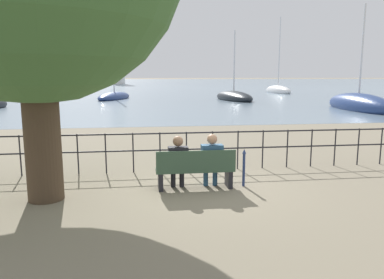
% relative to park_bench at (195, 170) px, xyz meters
% --- Properties ---
extents(ground_plane, '(1000.00, 1000.00, 0.00)m').
position_rel_park_bench_xyz_m(ground_plane, '(0.00, 0.06, -0.43)').
color(ground_plane, '#7A705B').
extents(harbor_water, '(600.00, 300.00, 0.01)m').
position_rel_park_bench_xyz_m(harbor_water, '(0.00, 160.55, -0.43)').
color(harbor_water, slate).
rests_on(harbor_water, ground_plane).
extents(park_bench, '(1.75, 0.45, 0.90)m').
position_rel_park_bench_xyz_m(park_bench, '(0.00, 0.00, 0.00)').
color(park_bench, '#334C38').
rests_on(park_bench, ground_plane).
extents(seated_person_left, '(0.44, 0.35, 1.20)m').
position_rel_park_bench_xyz_m(seated_person_left, '(-0.38, 0.08, 0.24)').
color(seated_person_left, black).
rests_on(seated_person_left, ground_plane).
extents(seated_person_right, '(0.48, 0.35, 1.23)m').
position_rel_park_bench_xyz_m(seated_person_right, '(0.38, 0.07, 0.25)').
color(seated_person_right, navy).
rests_on(seated_person_right, ground_plane).
extents(promenade_railing, '(14.04, 0.04, 1.05)m').
position_rel_park_bench_xyz_m(promenade_railing, '(-0.00, 1.66, 0.26)').
color(promenade_railing, black).
rests_on(promenade_railing, ground_plane).
extents(closed_umbrella, '(0.09, 0.09, 0.87)m').
position_rel_park_bench_xyz_m(closed_umbrella, '(1.13, 0.06, 0.05)').
color(closed_umbrella, navy).
rests_on(closed_umbrella, ground_plane).
extents(sailboat_1, '(3.06, 6.38, 7.88)m').
position_rel_park_bench_xyz_m(sailboat_1, '(-14.11, 38.18, -0.07)').
color(sailboat_1, maroon).
rests_on(sailboat_1, ground_plane).
extents(sailboat_2, '(2.73, 8.66, 8.17)m').
position_rel_park_bench_xyz_m(sailboat_2, '(14.93, 18.06, -0.06)').
color(sailboat_2, navy).
rests_on(sailboat_2, ground_plane).
extents(sailboat_3, '(4.31, 7.99, 9.05)m').
position_rel_park_bench_xyz_m(sailboat_3, '(-4.07, 33.90, -0.17)').
color(sailboat_3, navy).
rests_on(sailboat_3, ground_plane).
extents(sailboat_4, '(2.31, 7.99, 11.47)m').
position_rel_park_bench_xyz_m(sailboat_4, '(19.17, 46.13, -0.06)').
color(sailboat_4, white).
rests_on(sailboat_4, ground_plane).
extents(sailboat_5, '(3.40, 8.77, 7.54)m').
position_rel_park_bench_xyz_m(sailboat_5, '(8.54, 30.74, -0.14)').
color(sailboat_5, black).
rests_on(sailboat_5, ground_plane).
extents(harbor_lighthouse, '(4.69, 4.69, 22.18)m').
position_rel_park_bench_xyz_m(harbor_lighthouse, '(-8.42, 113.53, 9.89)').
color(harbor_lighthouse, white).
rests_on(harbor_lighthouse, ground_plane).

